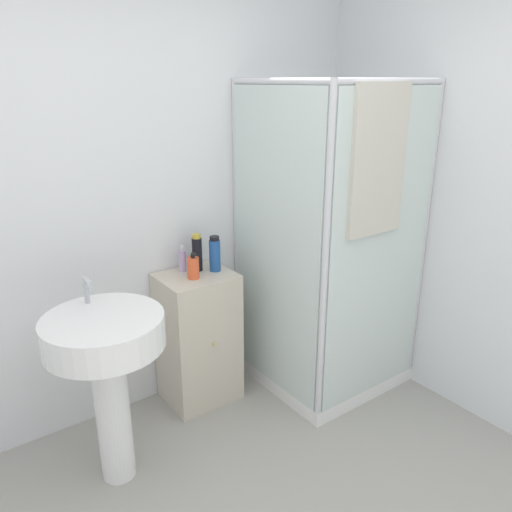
{
  "coord_description": "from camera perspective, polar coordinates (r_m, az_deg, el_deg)",
  "views": [
    {
      "loc": [
        -0.86,
        -0.9,
        1.9
      ],
      "look_at": [
        0.63,
        1.15,
        1.0
      ],
      "focal_mm": 35.0,
      "sensor_mm": 36.0,
      "label": 1
    }
  ],
  "objects": [
    {
      "name": "shampoo_bottle_blue",
      "position": [
        2.94,
        -4.73,
        0.22
      ],
      "size": [
        0.07,
        0.07,
        0.21
      ],
      "color": "#1E4C93",
      "rests_on": "vanity_cabinet"
    },
    {
      "name": "shower_enclosure",
      "position": [
        3.2,
        8.06,
        -5.62
      ],
      "size": [
        0.85,
        0.88,
        1.91
      ],
      "color": "white",
      "rests_on": "ground_plane"
    },
    {
      "name": "lotion_bottle_white",
      "position": [
        2.96,
        -8.43,
        -0.52
      ],
      "size": [
        0.04,
        0.04,
        0.16
      ],
      "color": "#B299C6",
      "rests_on": "vanity_cabinet"
    },
    {
      "name": "sink",
      "position": [
        2.47,
        -16.7,
        -11.05
      ],
      "size": [
        0.56,
        0.56,
        1.02
      ],
      "color": "white",
      "rests_on": "ground_plane"
    },
    {
      "name": "vanity_cabinet",
      "position": [
        3.1,
        -6.61,
        -9.27
      ],
      "size": [
        0.43,
        0.38,
        0.83
      ],
      "color": "beige",
      "rests_on": "ground_plane"
    },
    {
      "name": "shampoo_bottle_tall_black",
      "position": [
        2.95,
        -6.74,
        0.35
      ],
      "size": [
        0.06,
        0.06,
        0.22
      ],
      "color": "black",
      "rests_on": "vanity_cabinet"
    },
    {
      "name": "soap_dispenser",
      "position": [
        2.85,
        -7.19,
        -1.32
      ],
      "size": [
        0.07,
        0.07,
        0.16
      ],
      "color": "#E5562D",
      "rests_on": "vanity_cabinet"
    },
    {
      "name": "wall_back",
      "position": [
        2.82,
        -17.18,
        5.34
      ],
      "size": [
        6.4,
        0.06,
        2.5
      ],
      "primitive_type": "cube",
      "color": "silver",
      "rests_on": "ground_plane"
    }
  ]
}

